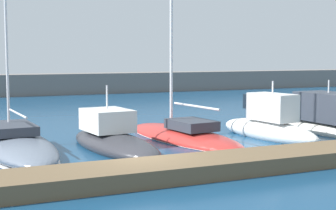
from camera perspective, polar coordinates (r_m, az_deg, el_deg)
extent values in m
plane|color=navy|center=(18.96, -3.00, -7.22)|extent=(120.00, 120.00, 0.00)
cube|color=brown|center=(17.45, -1.07, -7.36)|extent=(30.18, 2.32, 0.58)
cube|color=slate|center=(55.22, -17.33, 2.12)|extent=(108.00, 3.28, 2.22)
ellipsoid|color=slate|center=(23.48, -16.75, -4.29)|extent=(3.44, 10.36, 0.96)
ellipsoid|color=silver|center=(23.53, -16.73, -4.89)|extent=(3.47, 10.46, 0.12)
cylinder|color=silver|center=(22.36, -16.41, -0.91)|extent=(0.26, 3.53, 0.08)
cube|color=#333842|center=(23.82, -16.99, -2.50)|extent=(1.95, 3.17, 0.41)
ellipsoid|color=#2D2D33|center=(23.09, -6.00, -4.44)|extent=(3.12, 7.75, 1.07)
cube|color=silver|center=(23.64, -6.79, -1.68)|extent=(2.08, 2.62, 1.00)
cube|color=black|center=(23.91, -7.08, -1.24)|extent=(1.72, 0.77, 0.56)
cylinder|color=silver|center=(23.54, -6.82, 0.86)|extent=(0.08, 0.08, 1.10)
ellipsoid|color=#B72D28|center=(25.74, 1.65, -3.64)|extent=(3.86, 9.60, 1.01)
ellipsoid|color=silver|center=(25.75, 1.65, -3.76)|extent=(3.90, 9.70, 0.12)
cylinder|color=silver|center=(24.56, 3.11, -0.14)|extent=(0.54, 3.80, 0.11)
cube|color=#333842|center=(24.96, 2.64, -2.22)|extent=(1.96, 2.61, 0.47)
ellipsoid|color=white|center=(26.42, 11.06, -2.90)|extent=(2.35, 6.79, 1.17)
cube|color=silver|center=(26.04, 11.55, -0.23)|extent=(1.57, 2.64, 1.36)
cube|color=black|center=(26.98, 9.72, 0.44)|extent=(1.23, 0.76, 0.76)
cylinder|color=silver|center=(25.96, 11.59, 1.94)|extent=(0.08, 0.08, 0.62)
ellipsoid|color=silver|center=(29.36, 17.47, -2.73)|extent=(2.84, 7.86, 1.05)
cube|color=#333842|center=(29.28, 17.41, -0.19)|extent=(2.25, 3.50, 1.55)
cube|color=black|center=(30.05, 15.99, 0.44)|extent=(1.95, 0.92, 0.87)
cylinder|color=silver|center=(29.19, 17.47, 2.00)|extent=(0.08, 0.08, 0.69)
sphere|color=orange|center=(35.91, -8.24, -1.19)|extent=(0.86, 0.86, 0.86)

